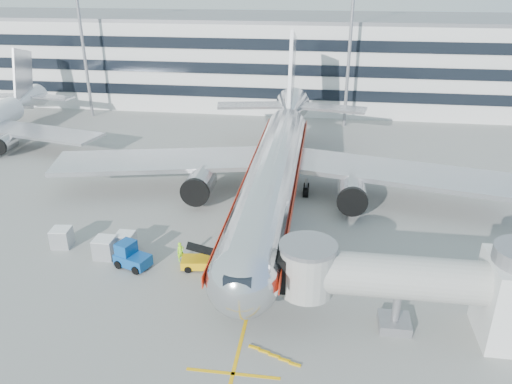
# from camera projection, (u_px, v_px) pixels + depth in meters

# --- Properties ---
(ground) EXTENTS (180.00, 180.00, 0.00)m
(ground) POSITION_uv_depth(u_px,v_px,m) (262.00, 257.00, 43.92)
(ground) COLOR gray
(ground) RESTS_ON ground
(lead_in_line) EXTENTS (0.25, 70.00, 0.01)m
(lead_in_line) POSITION_uv_depth(u_px,v_px,m) (274.00, 208.00, 52.96)
(lead_in_line) COLOR #F7B10D
(lead_in_line) RESTS_ON ground
(stop_bar) EXTENTS (6.00, 0.25, 0.01)m
(stop_bar) POSITION_uv_depth(u_px,v_px,m) (233.00, 374.00, 31.27)
(stop_bar) COLOR #F7B10D
(stop_bar) RESTS_ON ground
(main_jet) EXTENTS (50.95, 48.70, 16.06)m
(main_jet) POSITION_uv_depth(u_px,v_px,m) (276.00, 165.00, 52.79)
(main_jet) COLOR silver
(main_jet) RESTS_ON ground
(jet_bridge) EXTENTS (17.80, 4.50, 7.00)m
(jet_bridge) POSITION_uv_depth(u_px,v_px,m) (426.00, 283.00, 33.56)
(jet_bridge) COLOR silver
(jet_bridge) RESTS_ON ground
(terminal) EXTENTS (150.00, 24.25, 15.60)m
(terminal) POSITION_uv_depth(u_px,v_px,m) (302.00, 59.00, 93.12)
(terminal) COLOR silver
(terminal) RESTS_ON ground
(light_mast_west) EXTENTS (2.40, 1.20, 25.45)m
(light_mast_west) POSITION_uv_depth(u_px,v_px,m) (80.00, 26.00, 80.26)
(light_mast_west) COLOR gray
(light_mast_west) RESTS_ON ground
(light_mast_centre) EXTENTS (2.40, 1.20, 25.45)m
(light_mast_centre) POSITION_uv_depth(u_px,v_px,m) (351.00, 30.00, 74.79)
(light_mast_centre) COLOR gray
(light_mast_centre) RESTS_ON ground
(belt_loader) EXTENTS (4.81, 2.22, 2.26)m
(belt_loader) POSITION_uv_depth(u_px,v_px,m) (208.00, 261.00, 42.11)
(belt_loader) COLOR #D99F09
(belt_loader) RESTS_ON ground
(baggage_tug) EXTENTS (3.34, 2.68, 2.21)m
(baggage_tug) POSITION_uv_depth(u_px,v_px,m) (131.00, 256.00, 42.24)
(baggage_tug) COLOR navy
(baggage_tug) RESTS_ON ground
(cargo_container_left) EXTENTS (1.60, 1.60, 1.68)m
(cargo_container_left) POSITION_uv_depth(u_px,v_px,m) (126.00, 242.00, 44.75)
(cargo_container_left) COLOR #B7B9BE
(cargo_container_left) RESTS_ON ground
(cargo_container_right) EXTENTS (1.84, 1.84, 1.77)m
(cargo_container_right) POSITION_uv_depth(u_px,v_px,m) (62.00, 237.00, 45.35)
(cargo_container_right) COLOR #B7B9BE
(cargo_container_right) RESTS_ON ground
(cargo_container_front) EXTENTS (1.72, 1.72, 1.83)m
(cargo_container_front) POSITION_uv_depth(u_px,v_px,m) (105.00, 248.00, 43.63)
(cargo_container_front) COLOR #B7B9BE
(cargo_container_front) RESTS_ON ground
(ramp_worker) EXTENTS (0.77, 0.74, 1.77)m
(ramp_worker) POSITION_uv_depth(u_px,v_px,m) (181.00, 252.00, 43.05)
(ramp_worker) COLOR #9CFA1A
(ramp_worker) RESTS_ON ground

